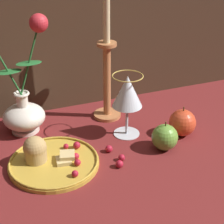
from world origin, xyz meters
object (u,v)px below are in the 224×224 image
object	(u,v)px
apple_beside_vase	(165,137)
plate_with_pastries	(50,159)
wine_glass	(127,94)
apple_near_glass	(182,123)
candlestick	(107,76)
vase	(24,104)

from	to	relation	value
apple_beside_vase	plate_with_pastries	bearing A→B (deg)	172.41
wine_glass	apple_near_glass	size ratio (longest dim) A/B	2.04
candlestick	apple_beside_vase	distance (m)	0.26
plate_with_pastries	apple_near_glass	distance (m)	0.38
vase	apple_near_glass	distance (m)	0.45
plate_with_pastries	wine_glass	world-z (taller)	wine_glass
plate_with_pastries	candlestick	world-z (taller)	candlestick
plate_with_pastries	wine_glass	distance (m)	0.27
vase	apple_beside_vase	distance (m)	0.40
plate_with_pastries	candlestick	xyz separation A→B (m)	(0.22, 0.19, 0.12)
vase	plate_with_pastries	bearing A→B (deg)	-82.43
plate_with_pastries	apple_beside_vase	xyz separation A→B (m)	(0.30, -0.04, 0.02)
apple_beside_vase	candlestick	bearing A→B (deg)	109.20
plate_with_pastries	candlestick	distance (m)	0.31
apple_near_glass	apple_beside_vase	bearing A→B (deg)	-150.47
plate_with_pastries	wine_glass	xyz separation A→B (m)	(0.24, 0.07, 0.11)
vase	candlestick	xyz separation A→B (m)	(0.25, -0.00, 0.05)
wine_glass	plate_with_pastries	bearing A→B (deg)	-164.45
candlestick	apple_near_glass	size ratio (longest dim) A/B	4.22
apple_near_glass	vase	bearing A→B (deg)	155.78
wine_glass	candlestick	distance (m)	0.12
wine_glass	apple_beside_vase	xyz separation A→B (m)	(0.06, -0.11, -0.09)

